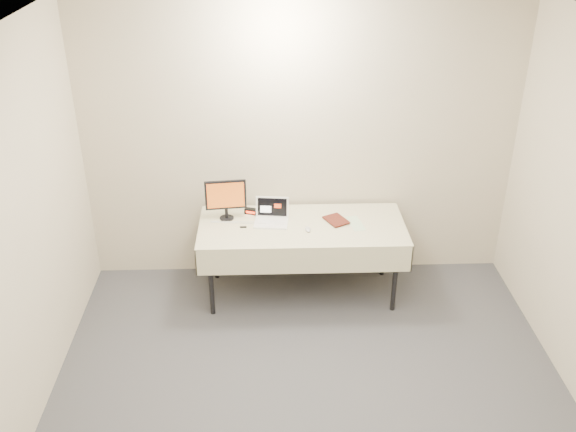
{
  "coord_description": "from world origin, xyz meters",
  "views": [
    {
      "loc": [
        -0.3,
        -3.0,
        3.53
      ],
      "look_at": [
        -0.13,
        1.99,
        0.86
      ],
      "focal_mm": 40.0,
      "sensor_mm": 36.0,
      "label": 1
    }
  ],
  "objects_px": {
    "laptop": "(272,216)",
    "monitor": "(226,197)",
    "table": "(302,231)",
    "book": "(329,213)"
  },
  "relations": [
    {
      "from": "monitor",
      "to": "book",
      "type": "xyz_separation_m",
      "value": [
        0.92,
        -0.13,
        -0.11
      ]
    },
    {
      "from": "laptop",
      "to": "book",
      "type": "distance_m",
      "value": 0.52
    },
    {
      "from": "table",
      "to": "monitor",
      "type": "bearing_deg",
      "value": 168.09
    },
    {
      "from": "table",
      "to": "laptop",
      "type": "distance_m",
      "value": 0.31
    },
    {
      "from": "monitor",
      "to": "book",
      "type": "distance_m",
      "value": 0.94
    },
    {
      "from": "table",
      "to": "laptop",
      "type": "height_order",
      "value": "laptop"
    },
    {
      "from": "laptop",
      "to": "monitor",
      "type": "bearing_deg",
      "value": 177.31
    },
    {
      "from": "laptop",
      "to": "monitor",
      "type": "xyz_separation_m",
      "value": [
        -0.41,
        0.07,
        0.17
      ]
    },
    {
      "from": "table",
      "to": "laptop",
      "type": "relative_size",
      "value": 5.69
    },
    {
      "from": "book",
      "to": "laptop",
      "type": "bearing_deg",
      "value": 146.3
    }
  ]
}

